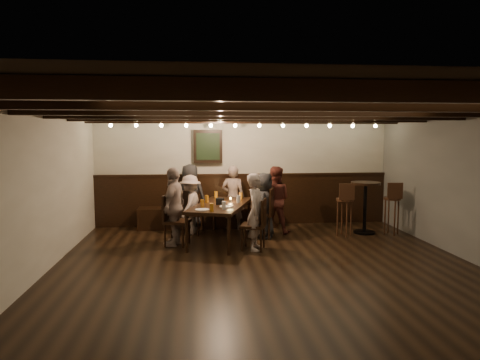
{
  "coord_description": "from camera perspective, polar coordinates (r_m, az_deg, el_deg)",
  "views": [
    {
      "loc": [
        -1.05,
        -5.94,
        1.99
      ],
      "look_at": [
        -0.31,
        1.3,
        1.23
      ],
      "focal_mm": 32.0,
      "sensor_mm": 36.0,
      "label": 1
    }
  ],
  "objects": [
    {
      "name": "candle",
      "position": [
        8.28,
        -1.27,
        -2.74
      ],
      "size": [
        0.05,
        0.05,
        0.05
      ],
      "primitive_type": "cylinder",
      "color": "beige",
      "rests_on": "dining_table"
    },
    {
      "name": "person_bench_right",
      "position": [
        8.73,
        4.62,
        -2.65
      ],
      "size": [
        0.79,
        0.7,
        1.37
      ],
      "primitive_type": "imported",
      "rotation": [
        0.0,
        0.0,
        2.83
      ],
      "color": "maroon",
      "rests_on": "floor"
    },
    {
      "name": "condiment_caddy",
      "position": [
        7.97,
        -2.69,
        -2.84
      ],
      "size": [
        0.15,
        0.1,
        0.12
      ],
      "primitive_type": "cube",
      "color": "black",
      "rests_on": "dining_table"
    },
    {
      "name": "chair_right_far",
      "position": [
        7.53,
        1.9,
        -7.22
      ],
      "size": [
        0.51,
        0.51,
        0.89
      ],
      "rotation": [
        0.0,
        0.0,
        1.26
      ],
      "color": "black",
      "rests_on": "floor"
    },
    {
      "name": "bar_stool_right",
      "position": [
        9.15,
        19.57,
        -4.41
      ],
      "size": [
        0.34,
        0.36,
        1.07
      ],
      "rotation": [
        0.0,
        0.0,
        -0.14
      ],
      "color": "#3B2412",
      "rests_on": "floor"
    },
    {
      "name": "person_bench_centre",
      "position": [
        9.04,
        -0.93,
        -2.35
      ],
      "size": [
        0.57,
        0.46,
        1.36
      ],
      "primitive_type": "imported",
      "rotation": [
        0.0,
        0.0,
        2.83
      ],
      "color": "slate",
      "rests_on": "floor"
    },
    {
      "name": "person_right_near",
      "position": [
        8.32,
        3.2,
        -3.4
      ],
      "size": [
        0.57,
        0.72,
        1.27
      ],
      "primitive_type": "imported",
      "rotation": [
        0.0,
        0.0,
        1.26
      ],
      "color": "#242427",
      "rests_on": "floor"
    },
    {
      "name": "plate_near",
      "position": [
        7.4,
        -5.08,
        -3.95
      ],
      "size": [
        0.24,
        0.24,
        0.01
      ],
      "primitive_type": "cylinder",
      "color": "white",
      "rests_on": "dining_table"
    },
    {
      "name": "chair_left_far",
      "position": [
        7.89,
        -8.5,
        -6.59
      ],
      "size": [
        0.53,
        0.53,
        0.92
      ],
      "rotation": [
        0.0,
        0.0,
        -1.88
      ],
      "color": "black",
      "rests_on": "floor"
    },
    {
      "name": "high_top_table",
      "position": [
        9.04,
        16.35,
        -2.54
      ],
      "size": [
        0.59,
        0.59,
        1.05
      ],
      "color": "black",
      "rests_on": "floor"
    },
    {
      "name": "person_bench_left",
      "position": [
        9.13,
        -6.66,
        -2.22
      ],
      "size": [
        0.78,
        0.63,
        1.39
      ],
      "primitive_type": "imported",
      "rotation": [
        0.0,
        0.0,
        2.83
      ],
      "color": "black",
      "rests_on": "floor"
    },
    {
      "name": "chair_left_near",
      "position": [
        8.73,
        -6.43,
        -5.43
      ],
      "size": [
        0.51,
        0.51,
        0.88
      ],
      "rotation": [
        0.0,
        0.0,
        -1.88
      ],
      "color": "black",
      "rests_on": "floor"
    },
    {
      "name": "pint_f",
      "position": [
        7.44,
        -2.17,
        -3.39
      ],
      "size": [
        0.07,
        0.07,
        0.14
      ],
      "primitive_type": "cylinder",
      "color": "silver",
      "rests_on": "dining_table"
    },
    {
      "name": "plate_far",
      "position": [
        7.69,
        -1.86,
        -3.55
      ],
      "size": [
        0.24,
        0.24,
        0.01
      ],
      "primitive_type": "cylinder",
      "color": "white",
      "rests_on": "dining_table"
    },
    {
      "name": "pint_c",
      "position": [
        8.19,
        -4.46,
        -2.54
      ],
      "size": [
        0.07,
        0.07,
        0.14
      ],
      "primitive_type": "cylinder",
      "color": "#BF7219",
      "rests_on": "dining_table"
    },
    {
      "name": "pint_g",
      "position": [
        7.24,
        -3.8,
        -3.66
      ],
      "size": [
        0.07,
        0.07,
        0.14
      ],
      "primitive_type": "cylinder",
      "color": "#BF7219",
      "rests_on": "dining_table"
    },
    {
      "name": "person_left_near",
      "position": [
        8.68,
        -6.66,
        -3.28
      ],
      "size": [
        0.66,
        0.87,
        1.2
      ],
      "primitive_type": "imported",
      "rotation": [
        0.0,
        0.0,
        -1.88
      ],
      "color": "gray",
      "rests_on": "floor"
    },
    {
      "name": "dining_table",
      "position": [
        8.03,
        -2.6,
        -3.62
      ],
      "size": [
        1.39,
        2.07,
        0.71
      ],
      "rotation": [
        0.0,
        0.0,
        -0.31
      ],
      "color": "black",
      "rests_on": "floor"
    },
    {
      "name": "person_left_far",
      "position": [
        7.82,
        -8.76,
        -3.5
      ],
      "size": [
        0.59,
        0.9,
        1.42
      ],
      "primitive_type": "imported",
      "rotation": [
        0.0,
        0.0,
        -1.88
      ],
      "color": "gray",
      "rests_on": "floor"
    },
    {
      "name": "pint_e",
      "position": [
        7.64,
        -5.04,
        -3.16
      ],
      "size": [
        0.07,
        0.07,
        0.14
      ],
      "primitive_type": "cylinder",
      "color": "#BF7219",
      "rests_on": "dining_table"
    },
    {
      "name": "room",
      "position": [
        8.24,
        -0.47,
        -0.42
      ],
      "size": [
        7.0,
        7.0,
        7.0
      ],
      "color": "black",
      "rests_on": "ground"
    },
    {
      "name": "pint_a",
      "position": [
        8.75,
        -3.23,
        -1.98
      ],
      "size": [
        0.07,
        0.07,
        0.14
      ],
      "primitive_type": "cylinder",
      "color": "#BF7219",
      "rests_on": "dining_table"
    },
    {
      "name": "pint_d",
      "position": [
        8.14,
        -0.2,
        -2.57
      ],
      "size": [
        0.07,
        0.07,
        0.14
      ],
      "primitive_type": "cylinder",
      "color": "silver",
      "rests_on": "dining_table"
    },
    {
      "name": "chair_right_near",
      "position": [
        8.39,
        2.99,
        -5.67
      ],
      "size": [
        0.56,
        0.56,
        0.98
      ],
      "rotation": [
        0.0,
        0.0,
        1.26
      ],
      "color": "black",
      "rests_on": "floor"
    },
    {
      "name": "pint_b",
      "position": [
        8.58,
        0.1,
        -2.13
      ],
      "size": [
        0.07,
        0.07,
        0.14
      ],
      "primitive_type": "cylinder",
      "color": "#BF7219",
      "rests_on": "dining_table"
    },
    {
      "name": "bar_stool_left",
      "position": [
        8.72,
        13.75,
        -4.73
      ],
      "size": [
        0.34,
        0.36,
        1.07
      ],
      "rotation": [
        0.0,
        0.0,
        -0.11
      ],
      "color": "#3B2412",
      "rests_on": "floor"
    },
    {
      "name": "person_right_far",
      "position": [
        7.44,
        2.15,
        -4.26
      ],
      "size": [
        0.45,
        0.56,
        1.34
      ],
      "primitive_type": "imported",
      "rotation": [
        0.0,
        0.0,
        1.26
      ],
      "color": "#A5948C",
      "rests_on": "floor"
    }
  ]
}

